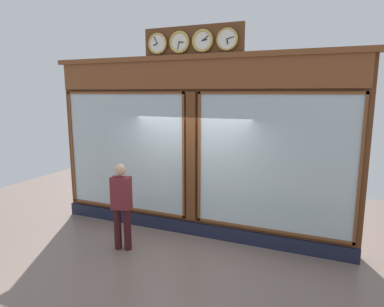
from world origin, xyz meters
name	(u,v)px	position (x,y,z in m)	size (l,w,h in m)	color
shop_facade	(194,146)	(0.00, -0.13, 1.89)	(6.62, 0.42, 4.27)	#5B3319
pedestrian	(122,203)	(0.96, 1.16, 0.93)	(0.40, 0.29, 1.69)	#3A1316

